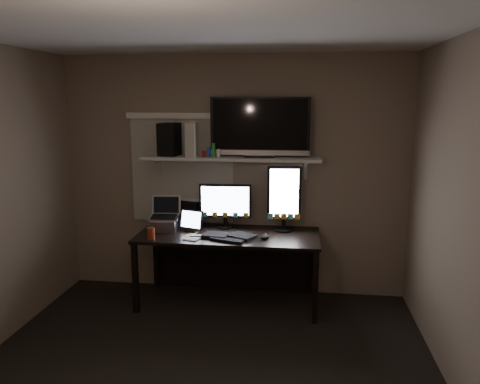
% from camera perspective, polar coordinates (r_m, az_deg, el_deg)
% --- Properties ---
extents(ceiling, '(3.60, 3.60, 0.00)m').
position_cam_1_polar(ceiling, '(3.12, -5.83, 19.51)').
color(ceiling, silver).
rests_on(ceiling, back_wall).
extents(back_wall, '(3.60, 0.00, 3.60)m').
position_cam_1_polar(back_wall, '(4.92, -0.79, 1.92)').
color(back_wall, '#7F6F5B').
rests_on(back_wall, floor).
extents(right_wall, '(0.00, 3.60, 3.60)m').
position_cam_1_polar(right_wall, '(3.30, 26.81, -3.98)').
color(right_wall, '#7F6F5B').
rests_on(right_wall, floor).
extents(window_blinds, '(1.10, 0.02, 1.10)m').
position_cam_1_polar(window_blinds, '(5.01, -7.06, 2.58)').
color(window_blinds, beige).
rests_on(window_blinds, back_wall).
extents(desk, '(1.80, 0.75, 0.73)m').
position_cam_1_polar(desk, '(4.84, -1.19, -6.72)').
color(desk, black).
rests_on(desk, floor).
extents(wall_shelf, '(1.80, 0.35, 0.03)m').
position_cam_1_polar(wall_shelf, '(4.72, -1.09, 4.16)').
color(wall_shelf, beige).
rests_on(wall_shelf, back_wall).
extents(monitor_landscape, '(0.54, 0.08, 0.47)m').
position_cam_1_polar(monitor_landscape, '(4.84, -1.81, -1.67)').
color(monitor_landscape, black).
rests_on(monitor_landscape, desk).
extents(monitor_portrait, '(0.34, 0.08, 0.68)m').
position_cam_1_polar(monitor_portrait, '(4.73, 5.39, -0.75)').
color(monitor_portrait, black).
rests_on(monitor_portrait, desk).
extents(keyboard, '(0.54, 0.35, 0.03)m').
position_cam_1_polar(keyboard, '(4.56, -1.35, -5.35)').
color(keyboard, black).
rests_on(keyboard, desk).
extents(mouse, '(0.10, 0.14, 0.04)m').
position_cam_1_polar(mouse, '(4.51, 3.05, -5.45)').
color(mouse, black).
rests_on(mouse, desk).
extents(notepad, '(0.19, 0.22, 0.01)m').
position_cam_1_polar(notepad, '(4.55, -5.65, -5.57)').
color(notepad, silver).
rests_on(notepad, desk).
extents(tablet, '(0.28, 0.19, 0.23)m').
position_cam_1_polar(tablet, '(4.75, -5.94, -3.49)').
color(tablet, black).
rests_on(tablet, desk).
extents(file_sorter, '(0.24, 0.16, 0.28)m').
position_cam_1_polar(file_sorter, '(5.01, -6.06, -2.43)').
color(file_sorter, black).
rests_on(file_sorter, desk).
extents(laptop, '(0.32, 0.27, 0.34)m').
position_cam_1_polar(laptop, '(4.82, -9.27, -2.70)').
color(laptop, '#B1B2B6').
rests_on(laptop, desk).
extents(cup, '(0.09, 0.09, 0.11)m').
position_cam_1_polar(cup, '(4.58, -10.80, -4.97)').
color(cup, maroon).
rests_on(cup, desk).
extents(sticky_notes, '(0.30, 0.23, 0.00)m').
position_cam_1_polar(sticky_notes, '(4.67, -5.47, -5.18)').
color(sticky_notes, gold).
rests_on(sticky_notes, desk).
extents(tv, '(0.99, 0.19, 0.59)m').
position_cam_1_polar(tv, '(4.68, 2.45, 7.90)').
color(tv, black).
rests_on(tv, wall_shelf).
extents(game_console, '(0.12, 0.29, 0.34)m').
position_cam_1_polar(game_console, '(4.79, -5.78, 6.44)').
color(game_console, silver).
rests_on(game_console, wall_shelf).
extents(speaker, '(0.21, 0.24, 0.33)m').
position_cam_1_polar(speaker, '(4.84, -8.63, 6.36)').
color(speaker, black).
rests_on(speaker, wall_shelf).
extents(bottles, '(0.22, 0.09, 0.14)m').
position_cam_1_polar(bottles, '(4.69, -3.54, 5.11)').
color(bottles, '#A50F0C').
rests_on(bottles, wall_shelf).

